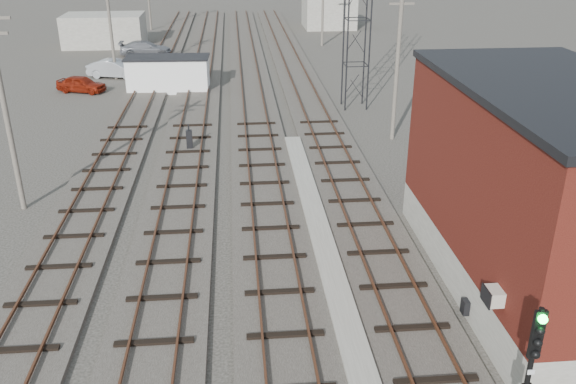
{
  "coord_description": "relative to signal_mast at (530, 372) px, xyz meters",
  "views": [
    {
      "loc": [
        -2.79,
        -5.91,
        11.91
      ],
      "look_at": [
        -0.84,
        15.82,
        2.2
      ],
      "focal_mm": 38.0,
      "sensor_mm": 36.0,
      "label": 1
    }
  ],
  "objects": [
    {
      "name": "utility_pole_right_a",
      "position": [
        2.8,
        23.42,
        2.29
      ],
      "size": [
        1.8,
        0.24,
        9.0
      ],
      "color": "#595147",
      "rests_on": "ground"
    },
    {
      "name": "track_mid_left",
      "position": [
        -9.2,
        34.42,
        -2.4
      ],
      "size": [
        3.2,
        90.0,
        0.39
      ],
      "color": "#332D28",
      "rests_on": "ground"
    },
    {
      "name": "car_grey",
      "position": [
        -14.9,
        49.78,
        -1.8
      ],
      "size": [
        4.91,
        2.06,
        1.42
      ],
      "primitive_type": "imported",
      "rotation": [
        0.0,
        0.0,
        1.59
      ],
      "color": "slate",
      "rests_on": "ground"
    },
    {
      "name": "utility_pole_left_b",
      "position": [
        -16.2,
        40.42,
        2.29
      ],
      "size": [
        1.8,
        0.24,
        9.0
      ],
      "color": "#595147",
      "rests_on": "ground"
    },
    {
      "name": "site_trailer",
      "position": [
        -11.46,
        36.07,
        -1.18
      ],
      "size": [
        6.33,
        2.93,
        2.63
      ],
      "rotation": [
        0.0,
        0.0,
        -0.03
      ],
      "color": "white",
      "rests_on": "ground"
    },
    {
      "name": "track_left",
      "position": [
        -13.2,
        34.42,
        -2.4
      ],
      "size": [
        3.2,
        90.0,
        0.39
      ],
      "color": "#332D28",
      "rests_on": "ground"
    },
    {
      "name": "track_mid_right",
      "position": [
        -5.2,
        34.42,
        -2.4
      ],
      "size": [
        3.2,
        90.0,
        0.39
      ],
      "color": "#332D28",
      "rests_on": "ground"
    },
    {
      "name": "platform_curb",
      "position": [
        -3.2,
        9.42,
        -2.38
      ],
      "size": [
        0.9,
        28.0,
        0.26
      ],
      "primitive_type": "cube",
      "color": "gray",
      "rests_on": "ground"
    },
    {
      "name": "shed_right",
      "position": [
        5.3,
        65.42,
        -0.51
      ],
      "size": [
        6.0,
        6.0,
        4.0
      ],
      "primitive_type": "cube",
      "color": "gray",
      "rests_on": "ground"
    },
    {
      "name": "shed_left",
      "position": [
        -19.7,
        55.42,
        -0.91
      ],
      "size": [
        8.0,
        5.0,
        3.2
      ],
      "primitive_type": "cube",
      "color": "gray",
      "rests_on": "ground"
    },
    {
      "name": "car_red",
      "position": [
        -18.07,
        36.26,
        -1.88
      ],
      "size": [
        3.99,
        2.61,
        1.26
      ],
      "primitive_type": "imported",
      "rotation": [
        0.0,
        0.0,
        1.24
      ],
      "color": "maroon",
      "rests_on": "ground"
    },
    {
      "name": "track_right",
      "position": [
        -1.2,
        34.42,
        -2.4
      ],
      "size": [
        3.2,
        90.0,
        0.39
      ],
      "color": "#332D28",
      "rests_on": "ground"
    },
    {
      "name": "car_silver",
      "position": [
        -16.3,
        40.86,
        -1.77
      ],
      "size": [
        4.77,
        2.71,
        1.49
      ],
      "primitive_type": "imported",
      "rotation": [
        0.0,
        0.0,
        1.3
      ],
      "color": "#A3A7AB",
      "rests_on": "ground"
    },
    {
      "name": "signal_mast",
      "position": [
        0.0,
        0.0,
        0.0
      ],
      "size": [
        0.4,
        0.42,
        4.23
      ],
      "color": "gray",
      "rests_on": "ground"
    },
    {
      "name": "utility_pole_left_a",
      "position": [
        -16.2,
        15.42,
        2.29
      ],
      "size": [
        1.8,
        0.24,
        9.0
      ],
      "color": "#595147",
      "rests_on": "ground"
    },
    {
      "name": "brick_building",
      "position": [
        3.8,
        7.42,
        1.12
      ],
      "size": [
        6.54,
        12.2,
        7.22
      ],
      "color": "gray",
      "rests_on": "ground"
    },
    {
      "name": "switch_stand",
      "position": [
        -9.13,
        22.37,
        -1.83
      ],
      "size": [
        0.34,
        0.34,
        1.45
      ],
      "rotation": [
        0.0,
        0.0,
        0.02
      ],
      "color": "black",
      "rests_on": "ground"
    },
    {
      "name": "ground",
      "position": [
        -3.7,
        55.42,
        -2.51
      ],
      "size": [
        320.0,
        320.0,
        0.0
      ],
      "primitive_type": "plane",
      "color": "#282621",
      "rests_on": "ground"
    }
  ]
}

